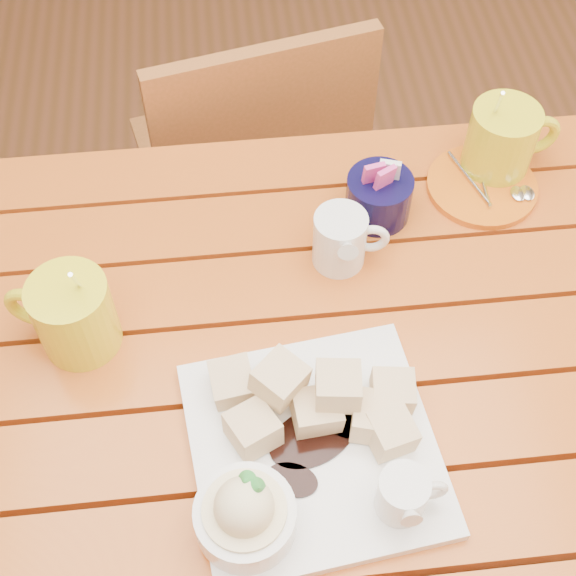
{
  "coord_description": "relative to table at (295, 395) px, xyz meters",
  "views": [
    {
      "loc": [
        -0.07,
        -0.52,
        1.64
      ],
      "look_at": [
        -0.0,
        0.06,
        0.82
      ],
      "focal_mm": 50.0,
      "sensor_mm": 36.0,
      "label": 1
    }
  ],
  "objects": [
    {
      "name": "orange_saucer",
      "position": [
        0.31,
        0.26,
        0.11
      ],
      "size": [
        0.16,
        0.16,
        0.02
      ],
      "rotation": [
        0.0,
        0.0,
        0.12
      ],
      "color": "#D86112",
      "rests_on": "table"
    },
    {
      "name": "dessert_plate",
      "position": [
        -0.01,
        -0.15,
        0.14
      ],
      "size": [
        0.31,
        0.31,
        0.11
      ],
      "rotation": [
        0.0,
        0.0,
        0.12
      ],
      "color": "white",
      "rests_on": "table"
    },
    {
      "name": "sugar_caddy",
      "position": [
        0.14,
        0.23,
        0.14
      ],
      "size": [
        0.09,
        0.09,
        0.1
      ],
      "color": "black",
      "rests_on": "table"
    },
    {
      "name": "chair_far",
      "position": [
        -0.02,
        0.6,
        -0.17
      ],
      "size": [
        0.47,
        0.47,
        0.84
      ],
      "rotation": [
        0.0,
        0.0,
        3.36
      ],
      "color": "brown",
      "rests_on": "ground"
    },
    {
      "name": "coffee_mug_right",
      "position": [
        0.34,
        0.3,
        0.17
      ],
      "size": [
        0.14,
        0.1,
        0.17
      ],
      "rotation": [
        0.0,
        0.0,
        0.12
      ],
      "color": "yellow",
      "rests_on": "table"
    },
    {
      "name": "ground",
      "position": [
        0.0,
        -0.0,
        -0.64
      ],
      "size": [
        5.0,
        5.0,
        0.0
      ],
      "primitive_type": "plane",
      "color": "brown",
      "rests_on": "ground"
    },
    {
      "name": "cream_pitcher",
      "position": [
        0.08,
        0.15,
        0.15
      ],
      "size": [
        0.1,
        0.09,
        0.09
      ],
      "rotation": [
        0.0,
        0.0,
        -0.11
      ],
      "color": "white",
      "rests_on": "table"
    },
    {
      "name": "table",
      "position": [
        0.0,
        0.0,
        0.0
      ],
      "size": [
        1.2,
        0.79,
        0.75
      ],
      "color": "#A54115",
      "rests_on": "ground"
    },
    {
      "name": "coffee_mug_left",
      "position": [
        -0.27,
        0.06,
        0.17
      ],
      "size": [
        0.14,
        0.1,
        0.17
      ],
      "rotation": [
        0.0,
        0.0,
        -0.31
      ],
      "color": "yellow",
      "rests_on": "table"
    }
  ]
}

